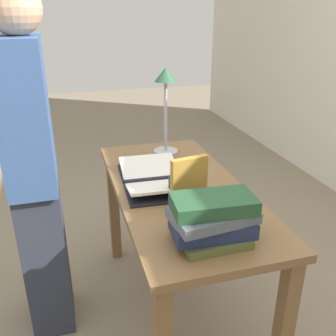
% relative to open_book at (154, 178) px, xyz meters
% --- Properties ---
extents(ground_plane, '(12.00, 12.00, 0.00)m').
position_rel_open_book_xyz_m(ground_plane, '(0.09, 0.10, -0.77)').
color(ground_plane, gray).
extents(reading_desk, '(1.27, 0.59, 0.75)m').
position_rel_open_book_xyz_m(reading_desk, '(0.09, 0.10, -0.14)').
color(reading_desk, brown).
rests_on(reading_desk, ground_plane).
extents(open_book, '(0.49, 0.32, 0.06)m').
position_rel_open_book_xyz_m(open_book, '(0.00, 0.00, 0.00)').
color(open_book, black).
rests_on(open_book, reading_desk).
extents(book_stack_tall, '(0.21, 0.31, 0.18)m').
position_rel_open_book_xyz_m(book_stack_tall, '(0.54, 0.08, 0.07)').
color(book_stack_tall, brown).
rests_on(book_stack_tall, reading_desk).
extents(book_standing_upright, '(0.06, 0.16, 0.24)m').
position_rel_open_book_xyz_m(book_standing_upright, '(0.33, 0.07, 0.10)').
color(book_standing_upright, '#BC8933').
rests_on(book_standing_upright, reading_desk).
extents(reading_lamp, '(0.14, 0.14, 0.49)m').
position_rel_open_book_xyz_m(reading_lamp, '(-0.36, 0.16, 0.32)').
color(reading_lamp, '#ADADB2').
rests_on(reading_lamp, reading_desk).
extents(coffee_mug, '(0.11, 0.08, 0.10)m').
position_rel_open_book_xyz_m(coffee_mug, '(0.19, 0.06, 0.03)').
color(coffee_mug, '#28282D').
rests_on(coffee_mug, reading_desk).
extents(person_reader, '(0.36, 0.23, 1.64)m').
position_rel_open_book_xyz_m(person_reader, '(-0.05, -0.54, 0.05)').
color(person_reader, '#2D3342').
rests_on(person_reader, ground_plane).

